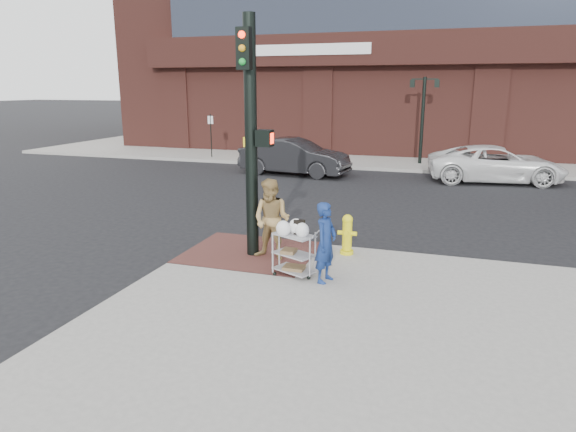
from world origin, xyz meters
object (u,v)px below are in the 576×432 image
(fire_hydrant, at_px, (347,234))
(lamp_post, at_px, (423,111))
(pedestrian_tan, at_px, (272,220))
(sedan_dark, at_px, (294,157))
(traffic_signal_pole, at_px, (251,131))
(woman_blue, at_px, (326,242))
(minivan_white, at_px, (496,164))
(utility_cart, at_px, (294,250))

(fire_hydrant, bearing_deg, lamp_post, 87.85)
(pedestrian_tan, height_order, sedan_dark, pedestrian_tan)
(pedestrian_tan, distance_m, sedan_dark, 11.65)
(pedestrian_tan, xyz_separation_m, sedan_dark, (-3.01, 11.25, -0.23))
(traffic_signal_pole, height_order, fire_hydrant, traffic_signal_pole)
(lamp_post, bearing_deg, pedestrian_tan, -97.43)
(woman_blue, distance_m, fire_hydrant, 1.77)
(pedestrian_tan, relative_size, minivan_white, 0.33)
(sedan_dark, bearing_deg, fire_hydrant, -150.70)
(traffic_signal_pole, distance_m, fire_hydrant, 3.03)
(pedestrian_tan, distance_m, minivan_white, 13.10)
(sedan_dark, bearing_deg, woman_blue, -153.96)
(fire_hydrant, bearing_deg, traffic_signal_pole, -160.14)
(utility_cart, relative_size, fire_hydrant, 1.24)
(lamp_post, height_order, pedestrian_tan, lamp_post)
(sedan_dark, relative_size, utility_cart, 4.27)
(lamp_post, height_order, traffic_signal_pole, traffic_signal_pole)
(minivan_white, bearing_deg, fire_hydrant, 153.59)
(lamp_post, xyz_separation_m, sedan_dark, (-5.01, -4.09, -1.84))
(traffic_signal_pole, bearing_deg, lamp_post, 80.76)
(sedan_dark, relative_size, minivan_white, 0.91)
(traffic_signal_pole, height_order, pedestrian_tan, traffic_signal_pole)
(lamp_post, relative_size, pedestrian_tan, 2.32)
(lamp_post, xyz_separation_m, fire_hydrant, (-0.55, -14.53, -2.01))
(woman_blue, xyz_separation_m, fire_hydrant, (0.06, 1.74, -0.31))
(lamp_post, xyz_separation_m, minivan_white, (3.16, -3.31, -1.89))
(lamp_post, distance_m, minivan_white, 4.95)
(woman_blue, bearing_deg, minivan_white, -3.03)
(utility_cart, distance_m, fire_hydrant, 1.74)
(traffic_signal_pole, bearing_deg, pedestrian_tan, -14.04)
(sedan_dark, relative_size, fire_hydrant, 5.31)
(pedestrian_tan, relative_size, utility_cart, 1.56)
(lamp_post, relative_size, fire_hydrant, 4.48)
(traffic_signal_pole, relative_size, utility_cart, 4.51)
(traffic_signal_pole, distance_m, minivan_white, 13.35)
(sedan_dark, bearing_deg, traffic_signal_pole, -161.04)
(utility_cart, bearing_deg, sedan_dark, 107.30)
(lamp_post, height_order, woman_blue, lamp_post)
(woman_blue, relative_size, sedan_dark, 0.32)
(traffic_signal_pole, distance_m, woman_blue, 2.87)
(sedan_dark, height_order, utility_cart, sedan_dark)
(sedan_dark, xyz_separation_m, utility_cart, (3.75, -12.02, -0.13))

